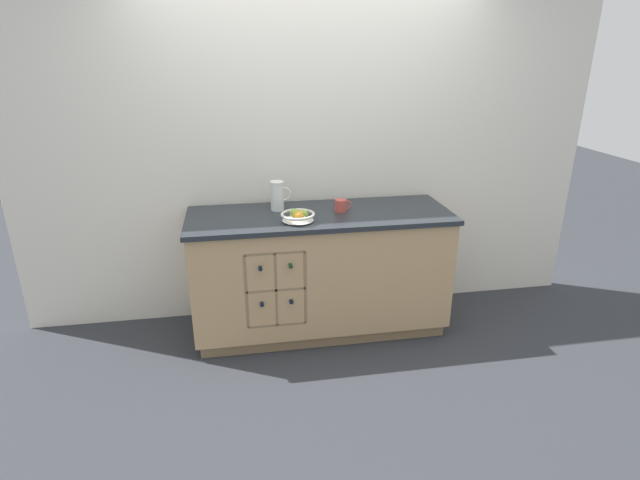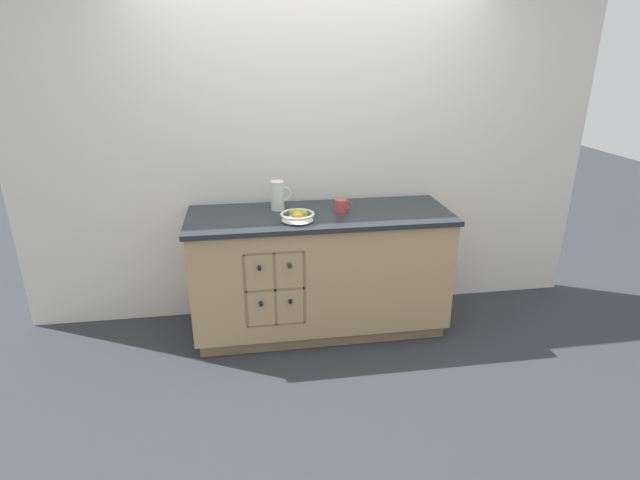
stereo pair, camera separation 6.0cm
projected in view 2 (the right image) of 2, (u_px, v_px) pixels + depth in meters
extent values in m
plane|color=#2D3035|center=(320.00, 326.00, 3.86)|extent=(14.00, 14.00, 0.00)
cube|color=silver|center=(312.00, 153.00, 3.76)|extent=(4.40, 0.06, 2.55)
cube|color=olive|center=(320.00, 321.00, 3.85)|extent=(1.77, 0.57, 0.09)
cube|color=tan|center=(320.00, 269.00, 3.69)|extent=(1.83, 0.63, 0.80)
cube|color=#23282D|center=(320.00, 216.00, 3.54)|extent=(1.87, 0.67, 0.03)
cube|color=olive|center=(274.00, 284.00, 3.44)|extent=(0.40, 0.01, 0.54)
cube|color=olive|center=(245.00, 289.00, 3.36)|extent=(0.02, 0.10, 0.54)
cube|color=olive|center=(304.00, 285.00, 3.42)|extent=(0.02, 0.10, 0.54)
cube|color=olive|center=(276.00, 321.00, 3.49)|extent=(0.40, 0.10, 0.02)
cube|color=olive|center=(275.00, 287.00, 3.39)|extent=(0.40, 0.10, 0.02)
cube|color=olive|center=(273.00, 250.00, 3.29)|extent=(0.40, 0.10, 0.02)
cube|color=olive|center=(275.00, 287.00, 3.39)|extent=(0.02, 0.10, 0.54)
cylinder|color=black|center=(260.00, 292.00, 3.52)|extent=(0.07, 0.21, 0.07)
cylinder|color=black|center=(261.00, 302.00, 3.38)|extent=(0.03, 0.09, 0.03)
cylinder|color=black|center=(288.00, 290.00, 3.53)|extent=(0.08, 0.19, 0.08)
cylinder|color=black|center=(290.00, 299.00, 3.41)|extent=(0.03, 0.08, 0.03)
cylinder|color=black|center=(258.00, 258.00, 3.40)|extent=(0.07, 0.19, 0.07)
cylinder|color=black|center=(259.00, 267.00, 3.27)|extent=(0.03, 0.08, 0.03)
cylinder|color=#19381E|center=(287.00, 256.00, 3.44)|extent=(0.08, 0.20, 0.08)
cylinder|color=#19381E|center=(289.00, 264.00, 3.30)|extent=(0.03, 0.09, 0.03)
cylinder|color=silver|center=(297.00, 221.00, 3.37)|extent=(0.10, 0.10, 0.01)
cone|color=silver|center=(297.00, 216.00, 3.36)|extent=(0.21, 0.21, 0.05)
torus|color=silver|center=(297.00, 214.00, 3.35)|extent=(0.23, 0.23, 0.02)
sphere|color=#7FA838|center=(303.00, 214.00, 3.38)|extent=(0.07, 0.07, 0.07)
sphere|color=gold|center=(298.00, 216.00, 3.33)|extent=(0.08, 0.08, 0.08)
sphere|color=#7FA838|center=(295.00, 214.00, 3.39)|extent=(0.07, 0.07, 0.07)
cylinder|color=silver|center=(277.00, 196.00, 3.58)|extent=(0.09, 0.09, 0.21)
torus|color=silver|center=(277.00, 182.00, 3.54)|extent=(0.10, 0.10, 0.01)
torus|color=silver|center=(284.00, 194.00, 3.58)|extent=(0.10, 0.01, 0.10)
cylinder|color=#B7473D|center=(341.00, 206.00, 3.56)|extent=(0.09, 0.09, 0.09)
torus|color=#B7473D|center=(347.00, 205.00, 3.57)|extent=(0.07, 0.01, 0.07)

